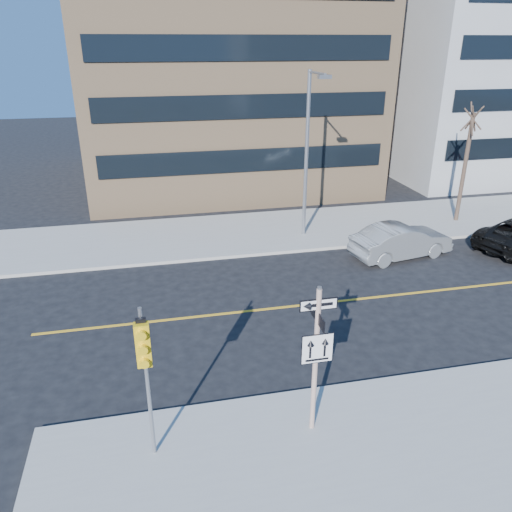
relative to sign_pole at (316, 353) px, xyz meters
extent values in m
plane|color=black|center=(0.00, 2.51, -2.44)|extent=(120.00, 120.00, 0.00)
cylinder|color=silver|center=(0.00, 0.01, -0.29)|extent=(0.13, 0.13, 4.00)
cylinder|color=gray|center=(0.00, 0.01, 1.74)|extent=(0.10, 0.10, 0.06)
cube|color=black|center=(0.00, 0.01, 1.31)|extent=(0.92, 0.03, 0.30)
cube|color=black|center=(0.00, 0.01, 0.96)|extent=(0.03, 0.92, 0.30)
cube|color=white|center=(0.00, -0.07, 0.16)|extent=(0.80, 0.03, 0.80)
cylinder|color=gray|center=(-4.00, 0.01, -0.29)|extent=(0.09, 0.09, 4.00)
cube|color=yellow|center=(-4.00, -0.19, 0.91)|extent=(0.32, 0.22, 1.05)
sphere|color=#8C0705|center=(-4.00, -0.31, 1.26)|extent=(0.17, 0.17, 0.17)
sphere|color=black|center=(-4.00, -0.31, 0.91)|extent=(0.17, 0.17, 0.17)
sphere|color=black|center=(-4.00, -0.31, 0.56)|extent=(0.17, 0.17, 0.17)
imported|color=slate|center=(7.64, 10.03, -1.64)|extent=(2.53, 5.04, 1.59)
cylinder|color=gray|center=(4.00, 13.51, 1.71)|extent=(0.18, 0.18, 8.00)
cylinder|color=gray|center=(4.00, 12.51, 5.61)|extent=(0.10, 2.20, 0.10)
cube|color=gray|center=(4.00, 11.51, 5.51)|extent=(0.55, 0.30, 0.16)
cylinder|color=#372920|center=(13.00, 13.81, 0.61)|extent=(0.22, 0.22, 5.80)
cube|color=tan|center=(2.00, 27.51, 6.56)|extent=(18.00, 18.00, 18.00)
cube|color=#989A9D|center=(24.00, 26.51, 5.06)|extent=(20.00, 16.00, 15.00)
camera|label=1|loc=(-3.58, -9.53, 6.89)|focal=35.00mm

